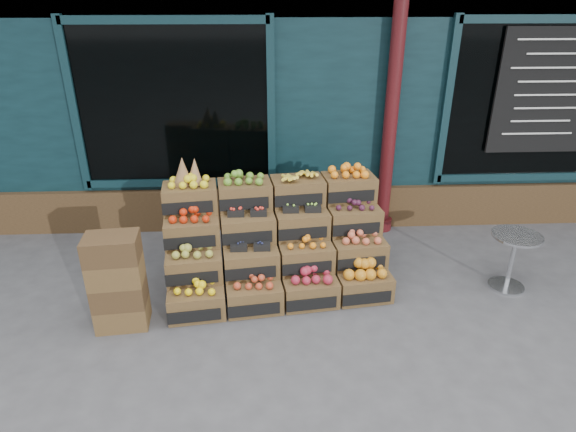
{
  "coord_description": "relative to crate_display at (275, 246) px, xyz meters",
  "views": [
    {
      "loc": [
        -0.42,
        -4.07,
        3.07
      ],
      "look_at": [
        -0.2,
        0.7,
        0.85
      ],
      "focal_mm": 30.0,
      "sensor_mm": 36.0,
      "label": 1
    }
  ],
  "objects": [
    {
      "name": "crate_display",
      "position": [
        0.0,
        0.0,
        0.0
      ],
      "size": [
        2.52,
        1.45,
        1.5
      ],
      "rotation": [
        0.0,
        0.0,
        0.13
      ],
      "color": "brown",
      "rests_on": "ground"
    },
    {
      "name": "ground",
      "position": [
        0.35,
        -0.73,
        -0.46
      ],
      "size": [
        60.0,
        60.0,
        0.0
      ],
      "primitive_type": "plane",
      "color": "#454548",
      "rests_on": "ground"
    },
    {
      "name": "shop_facade",
      "position": [
        0.35,
        4.38,
        1.93
      ],
      "size": [
        12.0,
        6.24,
        4.8
      ],
      "color": "black",
      "rests_on": "ground"
    },
    {
      "name": "shopkeeper",
      "position": [
        -1.01,
        1.9,
        0.45
      ],
      "size": [
        0.77,
        0.64,
        1.82
      ],
      "primitive_type": "imported",
      "rotation": [
        0.0,
        0.0,
        3.49
      ],
      "color": "#1A5B1D",
      "rests_on": "ground"
    },
    {
      "name": "spare_crates",
      "position": [
        -1.55,
        -0.74,
        0.04
      ],
      "size": [
        0.53,
        0.39,
        1.0
      ],
      "rotation": [
        0.0,
        0.0,
        0.09
      ],
      "color": "brown",
      "rests_on": "ground"
    },
    {
      "name": "bistro_table",
      "position": [
        2.64,
        -0.26,
        -0.04
      ],
      "size": [
        0.53,
        0.53,
        0.67
      ],
      "rotation": [
        0.0,
        0.0,
        -0.1
      ],
      "color": "silver",
      "rests_on": "ground"
    }
  ]
}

